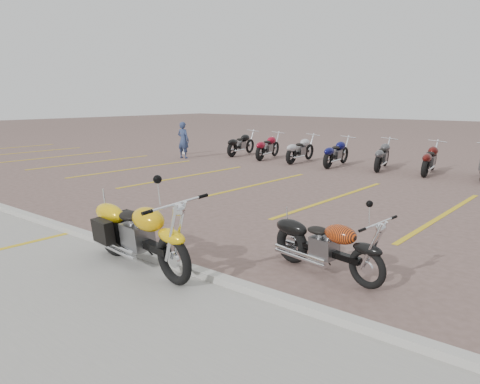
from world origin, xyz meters
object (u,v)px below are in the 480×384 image
(person_a, at_px, (183,140))
(bollard, at_px, (184,143))
(flame_cruiser, at_px, (325,247))
(yellow_cruiser, at_px, (140,236))

(person_a, relative_size, bollard, 1.54)
(person_a, height_order, bollard, person_a)
(flame_cruiser, relative_size, bollard, 1.96)
(bollard, bearing_deg, person_a, -44.79)
(bollard, bearing_deg, yellow_cruiser, -46.15)
(yellow_cruiser, relative_size, person_a, 1.60)
(flame_cruiser, height_order, person_a, person_a)
(yellow_cruiser, relative_size, flame_cruiser, 1.26)
(person_a, xyz_separation_m, bollard, (-1.05, 1.05, -0.27))
(yellow_cruiser, relative_size, bollard, 2.47)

